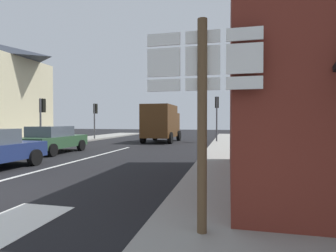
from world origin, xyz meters
The scene contains 10 objects.
ground_plane centered at (0.00, 10.00, 0.00)m, with size 80.00×80.00×0.00m, color black.
sidewalk_right centered at (6.75, 8.00, 0.07)m, with size 3.08×44.00×0.14m, color gray.
lane_centre_stripe centered at (0.00, 6.00, 0.01)m, with size 0.16×12.00×0.01m, color silver.
lane_turn_arrow centered at (2.87, -1.00, 0.01)m, with size 1.20×2.20×0.01m, color silver.
sedan_far centered at (-2.86, 8.08, 0.76)m, with size 2.03×4.23×1.47m.
delivery_truck centered at (0.99, 16.88, 1.65)m, with size 2.51×5.02×3.05m.
route_sign_post centered at (6.11, -0.85, 2.00)m, with size 1.66×0.14×3.20m.
traffic_light_near_left centered at (-5.51, 10.63, 2.38)m, with size 0.30×0.49×3.22m.
traffic_light_far_left centered at (-5.51, 17.79, 2.48)m, with size 0.30×0.49×3.34m.
traffic_light_far_right centered at (5.51, 17.24, 2.75)m, with size 0.30×0.49×3.71m.
Camera 1 is at (6.49, -4.72, 1.75)m, focal length 28.72 mm.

